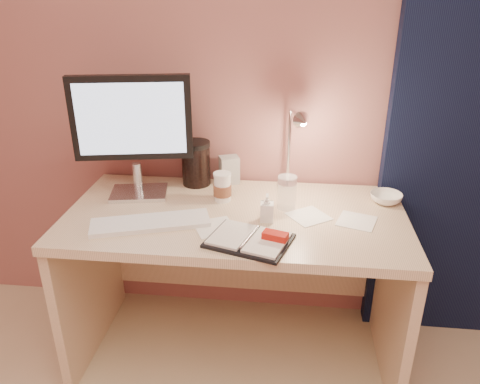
# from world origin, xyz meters

# --- Properties ---
(room) EXTENTS (3.50, 3.50, 3.50)m
(room) POSITION_xyz_m (0.95, 1.69, 1.14)
(room) COLOR #C6B28E
(room) RESTS_ON ground
(desk) EXTENTS (1.40, 0.70, 0.73)m
(desk) POSITION_xyz_m (0.00, 1.45, 0.50)
(desk) COLOR beige
(desk) RESTS_ON ground
(monitor) EXTENTS (0.50, 0.22, 0.53)m
(monitor) POSITION_xyz_m (-0.45, 1.51, 1.05)
(monitor) COLOR silver
(monitor) RESTS_ON desk
(keyboard) EXTENTS (0.48, 0.27, 0.02)m
(keyboard) POSITION_xyz_m (-0.32, 1.24, 0.74)
(keyboard) COLOR white
(keyboard) RESTS_ON desk
(planner) EXTENTS (0.34, 0.30, 0.05)m
(planner) POSITION_xyz_m (0.09, 1.15, 0.74)
(planner) COLOR black
(planner) RESTS_ON desk
(paper_a) EXTENTS (0.20, 0.20, 0.00)m
(paper_a) POSITION_xyz_m (-0.07, 1.25, 0.73)
(paper_a) COLOR white
(paper_a) RESTS_ON desk
(paper_b) EXTENTS (0.18, 0.18, 0.00)m
(paper_b) POSITION_xyz_m (0.49, 1.36, 0.73)
(paper_b) COLOR white
(paper_b) RESTS_ON desk
(paper_c) EXTENTS (0.20, 0.20, 0.00)m
(paper_c) POSITION_xyz_m (0.30, 1.38, 0.73)
(paper_c) COLOR white
(paper_c) RESTS_ON desk
(coffee_cup) EXTENTS (0.08, 0.08, 0.13)m
(coffee_cup) POSITION_xyz_m (-0.07, 1.50, 0.79)
(coffee_cup) COLOR white
(coffee_cup) RESTS_ON desk
(clear_cup) EXTENTS (0.08, 0.08, 0.14)m
(clear_cup) POSITION_xyz_m (0.21, 1.46, 0.80)
(clear_cup) COLOR white
(clear_cup) RESTS_ON desk
(bowl) EXTENTS (0.14, 0.14, 0.04)m
(bowl) POSITION_xyz_m (0.63, 1.55, 0.75)
(bowl) COLOR white
(bowl) RESTS_ON desk
(lotion_bottle) EXTENTS (0.05, 0.06, 0.11)m
(lotion_bottle) POSITION_xyz_m (0.13, 1.33, 0.79)
(lotion_bottle) COLOR white
(lotion_bottle) RESTS_ON desk
(dark_jar) EXTENTS (0.13, 0.13, 0.19)m
(dark_jar) POSITION_xyz_m (-0.22, 1.66, 0.82)
(dark_jar) COLOR black
(dark_jar) RESTS_ON desk
(product_box) EXTENTS (0.11, 0.10, 0.13)m
(product_box) POSITION_xyz_m (-0.07, 1.70, 0.79)
(product_box) COLOR #B4B4AF
(product_box) RESTS_ON desk
(desk_lamp) EXTENTS (0.14, 0.24, 0.39)m
(desk_lamp) POSITION_xyz_m (0.17, 1.59, 0.97)
(desk_lamp) COLOR silver
(desk_lamp) RESTS_ON desk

